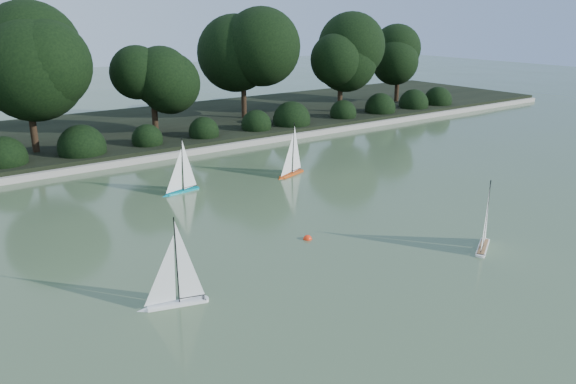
{
  "coord_description": "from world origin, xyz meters",
  "views": [
    {
      "loc": [
        -6.45,
        -6.7,
        4.27
      ],
      "look_at": [
        0.05,
        2.3,
        0.7
      ],
      "focal_mm": 35.0,
      "sensor_mm": 36.0,
      "label": 1
    }
  ],
  "objects_px": {
    "sailboat_white_a": "(170,292)",
    "race_buoy": "(308,239)",
    "sailboat_white_b": "(484,236)",
    "sailboat_teal": "(179,184)",
    "sailboat_orange": "(290,167)"
  },
  "relations": [
    {
      "from": "sailboat_white_b",
      "to": "sailboat_teal",
      "type": "distance_m",
      "value": 7.24
    },
    {
      "from": "race_buoy",
      "to": "sailboat_teal",
      "type": "bearing_deg",
      "value": 100.08
    },
    {
      "from": "sailboat_white_a",
      "to": "sailboat_orange",
      "type": "relative_size",
      "value": 0.98
    },
    {
      "from": "sailboat_white_b",
      "to": "sailboat_white_a",
      "type": "bearing_deg",
      "value": 166.45
    },
    {
      "from": "sailboat_white_b",
      "to": "race_buoy",
      "type": "distance_m",
      "value": 3.37
    },
    {
      "from": "sailboat_orange",
      "to": "sailboat_teal",
      "type": "bearing_deg",
      "value": 173.61
    },
    {
      "from": "sailboat_teal",
      "to": "sailboat_orange",
      "type": "bearing_deg",
      "value": -6.39
    },
    {
      "from": "sailboat_white_a",
      "to": "sailboat_white_b",
      "type": "distance_m",
      "value": 5.95
    },
    {
      "from": "sailboat_orange",
      "to": "sailboat_teal",
      "type": "relative_size",
      "value": 1.05
    },
    {
      "from": "sailboat_white_a",
      "to": "sailboat_white_b",
      "type": "bearing_deg",
      "value": -13.55
    },
    {
      "from": "sailboat_white_b",
      "to": "sailboat_orange",
      "type": "height_order",
      "value": "sailboat_orange"
    },
    {
      "from": "race_buoy",
      "to": "sailboat_white_b",
      "type": "bearing_deg",
      "value": -42.36
    },
    {
      "from": "sailboat_orange",
      "to": "race_buoy",
      "type": "distance_m",
      "value": 4.54
    },
    {
      "from": "race_buoy",
      "to": "sailboat_white_a",
      "type": "bearing_deg",
      "value": -165.2
    },
    {
      "from": "sailboat_white_a",
      "to": "race_buoy",
      "type": "xyz_separation_m",
      "value": [
        3.3,
        0.87,
        -0.24
      ]
    }
  ]
}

